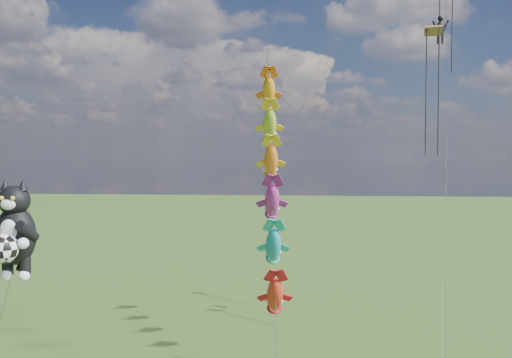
{
  "coord_description": "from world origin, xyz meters",
  "views": [
    {
      "loc": [
        13.87,
        -23.88,
        12.32
      ],
      "look_at": [
        10.7,
        11.02,
        10.85
      ],
      "focal_mm": 40.0,
      "sensor_mm": 36.0,
      "label": 1
    }
  ],
  "objects": [
    {
      "name": "cat_kite_rig",
      "position": [
        -1.54,
        4.58,
        8.32
      ],
      "size": [
        2.45,
        4.15,
        11.05
      ],
      "rotation": [
        0.0,
        0.0,
        -0.14
      ],
      "color": "brown",
      "rests_on": "ground"
    },
    {
      "name": "parafoil_rig",
      "position": [
        21.71,
        11.15,
        19.53
      ],
      "size": [
        4.47,
        17.27,
        24.86
      ],
      "rotation": [
        0.0,
        0.0,
        -0.13
      ],
      "color": "brown",
      "rests_on": "ground"
    },
    {
      "name": "fish_windsock_rig",
      "position": [
        11.85,
        7.88,
        10.9
      ],
      "size": [
        2.09,
        15.89,
        19.41
      ],
      "rotation": [
        0.0,
        0.0,
        0.43
      ],
      "color": "brown",
      "rests_on": "ground"
    }
  ]
}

